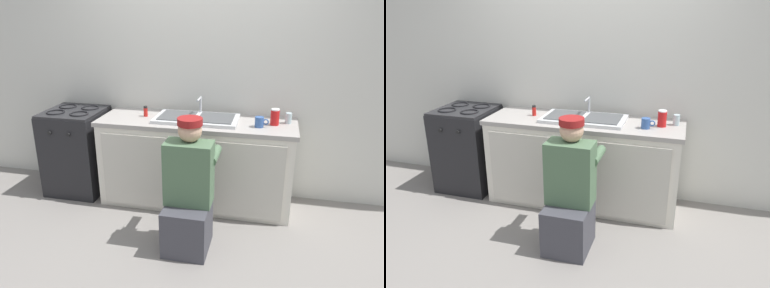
# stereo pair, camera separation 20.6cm
# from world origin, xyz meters

# --- Properties ---
(ground_plane) EXTENTS (12.00, 12.00, 0.00)m
(ground_plane) POSITION_xyz_m (0.00, 0.00, 0.00)
(ground_plane) COLOR gray
(back_wall) EXTENTS (6.00, 0.10, 2.50)m
(back_wall) POSITION_xyz_m (0.00, 0.65, 1.25)
(back_wall) COLOR silver
(back_wall) RESTS_ON ground_plane
(counter_cabinet) EXTENTS (1.87, 0.62, 0.83)m
(counter_cabinet) POSITION_xyz_m (0.00, 0.29, 0.42)
(counter_cabinet) COLOR silver
(counter_cabinet) RESTS_ON ground_plane
(countertop) EXTENTS (1.91, 0.62, 0.04)m
(countertop) POSITION_xyz_m (0.00, 0.30, 0.85)
(countertop) COLOR #9E9993
(countertop) RESTS_ON counter_cabinet
(sink_double_basin) EXTENTS (0.80, 0.44, 0.19)m
(sink_double_basin) POSITION_xyz_m (0.00, 0.30, 0.89)
(sink_double_basin) COLOR silver
(sink_double_basin) RESTS_ON countertop
(stove_range) EXTENTS (0.58, 0.62, 0.90)m
(stove_range) POSITION_xyz_m (-1.31, 0.30, 0.45)
(stove_range) COLOR black
(stove_range) RESTS_ON ground_plane
(plumber_person) EXTENTS (0.42, 0.61, 1.10)m
(plumber_person) POSITION_xyz_m (0.10, -0.47, 0.46)
(plumber_person) COLOR #3F3F47
(plumber_person) RESTS_ON ground_plane
(soda_cup_red) EXTENTS (0.08, 0.08, 0.15)m
(soda_cup_red) POSITION_xyz_m (0.74, 0.31, 0.95)
(soda_cup_red) COLOR red
(soda_cup_red) RESTS_ON countertop
(water_glass) EXTENTS (0.06, 0.06, 0.10)m
(water_glass) POSITION_xyz_m (0.86, 0.39, 0.92)
(water_glass) COLOR #ADC6CC
(water_glass) RESTS_ON countertop
(spice_bottle_red) EXTENTS (0.04, 0.04, 0.10)m
(spice_bottle_red) POSITION_xyz_m (-0.52, 0.32, 0.92)
(spice_bottle_red) COLOR red
(spice_bottle_red) RESTS_ON countertop
(coffee_mug) EXTENTS (0.13, 0.08, 0.09)m
(coffee_mug) POSITION_xyz_m (0.60, 0.21, 0.92)
(coffee_mug) COLOR #335699
(coffee_mug) RESTS_ON countertop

